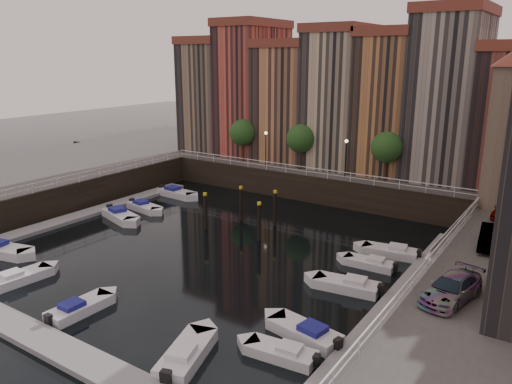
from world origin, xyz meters
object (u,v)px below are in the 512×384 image
Objects in this scene: boat_left_3 at (144,207)px; car_b at (492,238)px; mooring_pilings at (245,212)px; car_c at (451,290)px; boat_left_0 at (1,250)px; boat_left_2 at (120,216)px; car_a at (506,211)px; gangway at (456,230)px.

boat_left_3 is 1.07× the size of car_b.
car_c reaches higher than mooring_pilings.
boat_left_0 is 37.25m from car_b.
boat_left_0 is 11.60m from boat_left_2.
boat_left_3 is 1.16× the size of car_a.
gangway is at bearing 21.18° from boat_left_0.
car_c reaches higher than gangway.
boat_left_0 is at bearing -78.23° from boat_left_2.
boat_left_0 is 15.03m from boat_left_3.
car_c reaches higher than boat_left_0.
car_a is (32.70, 11.19, 3.29)m from boat_left_2.
gangway reaches higher than boat_left_3.
car_a is at bearing 26.99° from gangway.
boat_left_2 is at bearing -76.75° from boat_left_3.
mooring_pilings is 20.70m from boat_left_0.
boat_left_2 is 34.72m from car_a.
car_b reaches higher than boat_left_0.
car_c is at bearing -26.74° from mooring_pilings.
boat_left_2 is at bearing -177.66° from car_c.
car_b is at bearing 10.75° from boat_left_0.
car_a reaches higher than boat_left_3.
car_c reaches higher than boat_left_2.
car_a is (33.66, 22.75, 3.29)m from boat_left_0.
boat_left_2 is 33.22m from car_b.
boat_left_3 is (-29.73, -6.08, -1.56)m from gangway.
boat_left_2 reaches higher than boat_left_3.
car_b is at bearing 99.63° from car_c.
car_b reaches higher than car_c.
car_a reaches higher than mooring_pilings.
car_a reaches higher than boat_left_0.
gangway is at bearing 114.41° from car_b.
car_b is at bearing -2.63° from mooring_pilings.
boat_left_3 is at bearing -168.44° from gangway.
boat_left_3 is 34.10m from car_c.
car_b is (33.81, 15.28, 3.32)m from boat_left_0.
mooring_pilings is 12.21m from boat_left_3.
boat_left_3 is at bearing -161.41° from car_a.
gangway reaches higher than boat_left_2.
mooring_pilings is 1.16× the size of boat_left_0.
car_c is (32.68, -9.15, 3.32)m from boat_left_3.
mooring_pilings is 12.76m from boat_left_2.
gangway is 6.98m from car_b.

